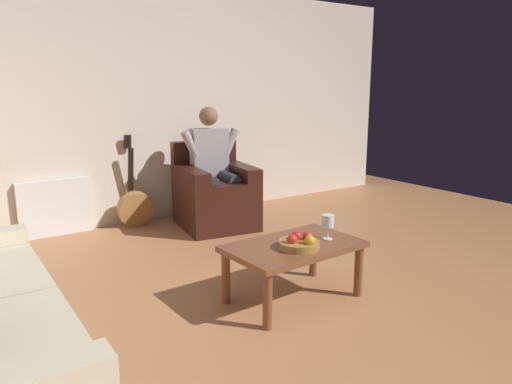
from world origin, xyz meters
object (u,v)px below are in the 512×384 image
(guitar, at_px, (135,206))
(wine_glass_near, at_px, (328,222))
(fruit_bowl, at_px, (300,243))
(coffee_table, at_px, (294,252))
(armchair, at_px, (215,195))
(person_seated, at_px, (214,163))

(guitar, height_order, wine_glass_near, guitar)
(wine_glass_near, distance_m, fruit_bowl, 0.30)
(coffee_table, distance_m, fruit_bowl, 0.14)
(fruit_bowl, bearing_deg, coffee_table, -104.84)
(wine_glass_near, bearing_deg, fruit_bowl, 8.11)
(coffee_table, bearing_deg, fruit_bowl, 75.16)
(guitar, distance_m, wine_glass_near, 2.47)
(armchair, xyz_separation_m, wine_glass_near, (0.19, 1.95, 0.20))
(wine_glass_near, relative_size, fruit_bowl, 0.65)
(coffee_table, height_order, fruit_bowl, fruit_bowl)
(armchair, distance_m, person_seated, 0.34)
(wine_glass_near, xyz_separation_m, fruit_bowl, (0.28, 0.04, -0.09))
(person_seated, height_order, fruit_bowl, person_seated)
(coffee_table, xyz_separation_m, fruit_bowl, (0.02, 0.09, 0.10))
(coffee_table, height_order, wine_glass_near, wine_glass_near)
(person_seated, relative_size, wine_glass_near, 7.02)
(guitar, bearing_deg, fruit_bowl, 95.64)
(fruit_bowl, bearing_deg, wine_glass_near, -171.89)
(armchair, xyz_separation_m, guitar, (0.71, -0.45, -0.11))
(fruit_bowl, bearing_deg, person_seated, -103.23)
(person_seated, relative_size, fruit_bowl, 4.55)
(coffee_table, xyz_separation_m, guitar, (0.27, -2.35, -0.12))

